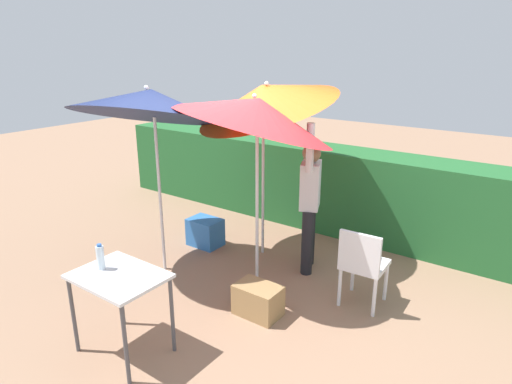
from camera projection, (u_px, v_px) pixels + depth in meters
name	position (u px, v px, depth m)	size (l,w,h in m)	color
ground_plane	(241.00, 288.00, 5.18)	(24.00, 24.00, 0.00)	#937056
hedge_row	(332.00, 189.00, 6.75)	(8.00, 0.70, 1.24)	#23602D
umbrella_rainbow	(150.00, 103.00, 5.00)	(1.82, 1.79, 2.50)	silver
umbrella_orange	(265.00, 97.00, 5.39)	(1.86, 1.79, 2.59)	silver
umbrella_yellow	(256.00, 113.00, 4.77)	(1.89, 1.82, 2.50)	silver
person_vendor	(310.00, 198.00, 5.37)	(0.34, 0.54, 1.88)	black
chair_plastic	(363.00, 263.00, 4.69)	(0.46, 0.46, 0.89)	silver
cooler_box	(205.00, 232.00, 6.26)	(0.45, 0.33, 0.39)	#2D6BB7
crate_cardboard	(258.00, 300.00, 4.64)	(0.47, 0.31, 0.33)	#9E7A4C
folding_table	(120.00, 285.00, 3.91)	(0.80, 0.60, 0.79)	#4C4C51
bottle_water	(100.00, 257.00, 3.95)	(0.07, 0.07, 0.24)	silver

